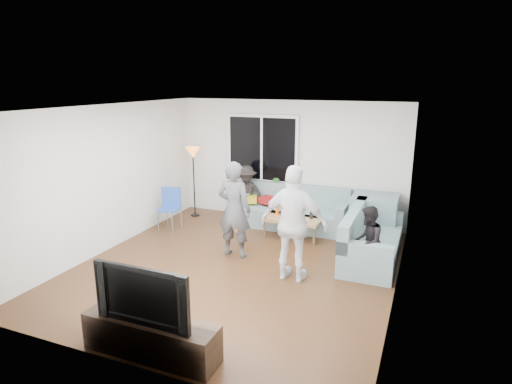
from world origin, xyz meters
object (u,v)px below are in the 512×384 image
at_px(sofa_back_section, 292,208).
at_px(floor_lamp, 194,182).
at_px(spectator_back, 247,194).
at_px(sofa_right_section, 373,236).
at_px(tv_console, 151,337).
at_px(television, 148,292).
at_px(coffee_table, 293,227).
at_px(side_chair, 169,210).
at_px(player_left, 234,210).
at_px(player_right, 294,224).
at_px(spectator_right, 368,242).

bearing_deg(sofa_back_section, floor_lamp, -177.97).
height_order(floor_lamp, spectator_back, floor_lamp).
height_order(sofa_right_section, spectator_back, spectator_back).
xyz_separation_m(tv_console, television, (0.00, 0.00, 0.56)).
bearing_deg(coffee_table, sofa_right_section, -18.45).
relative_size(sofa_back_section, side_chair, 2.67).
relative_size(coffee_table, tv_console, 0.69).
height_order(sofa_back_section, television, television).
relative_size(coffee_table, spectator_back, 0.90).
height_order(spectator_back, television, spectator_back).
bearing_deg(tv_console, floor_lamp, 114.59).
height_order(sofa_back_section, sofa_right_section, same).
relative_size(sofa_right_section, tv_console, 1.25).
height_order(sofa_right_section, coffee_table, sofa_right_section).
bearing_deg(player_left, spectator_back, -70.87).
height_order(sofa_right_section, television, television).
distance_m(coffee_table, tv_console, 4.22).
height_order(side_chair, television, television).
xyz_separation_m(player_left, player_right, (1.23, -0.50, 0.06)).
distance_m(sofa_back_section, coffee_table, 0.64).
xyz_separation_m(sofa_back_section, floor_lamp, (-2.29, -0.08, 0.36)).
bearing_deg(floor_lamp, spectator_right, -22.62).
height_order(side_chair, player_right, player_right).
xyz_separation_m(player_right, tv_console, (-0.90, -2.44, -0.68)).
height_order(floor_lamp, spectator_right, floor_lamp).
distance_m(sofa_back_section, floor_lamp, 2.31).
xyz_separation_m(floor_lamp, tv_console, (2.15, -4.69, -0.56)).
bearing_deg(spectator_right, coffee_table, -128.44).
distance_m(sofa_right_section, television, 4.16).
bearing_deg(coffee_table, tv_console, -94.54).
xyz_separation_m(floor_lamp, player_right, (3.04, -2.25, 0.12)).
distance_m(side_chair, player_right, 3.32).
distance_m(coffee_table, player_left, 1.57).
bearing_deg(tv_console, sofa_back_section, 88.32).
relative_size(sofa_right_section, television, 1.72).
distance_m(coffee_table, floor_lamp, 2.59).
xyz_separation_m(side_chair, player_left, (1.81, -0.73, 0.41)).
relative_size(coffee_table, spectator_right, 0.97).
bearing_deg(sofa_back_section, television, -91.68).
bearing_deg(side_chair, player_right, -39.38).
bearing_deg(tv_console, spectator_back, 100.74).
bearing_deg(spectator_right, spectator_back, -123.71).
relative_size(coffee_table, television, 0.94).
bearing_deg(tv_console, player_left, 96.46).
bearing_deg(floor_lamp, spectator_back, 5.14).
bearing_deg(sofa_right_section, tv_console, 152.34).
bearing_deg(television, sofa_right_section, 62.34).
bearing_deg(sofa_right_section, floor_lamp, 75.97).
bearing_deg(coffee_table, television, -94.54).
xyz_separation_m(sofa_right_section, television, (-1.92, -3.67, 0.35)).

